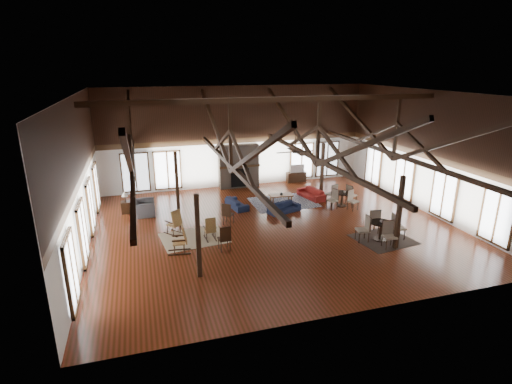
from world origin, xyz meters
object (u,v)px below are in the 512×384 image
object	(u,v)px
sofa_navy_front	(284,208)
coffee_table	(281,196)
sofa_orange	(311,193)
sofa_navy_left	(237,203)
tv_console	(296,177)
cafe_table_near	(381,228)
cafe_table_far	(342,197)
armchair	(144,208)

from	to	relation	value
sofa_navy_front	coffee_table	world-z (taller)	sofa_navy_front
sofa_orange	coffee_table	size ratio (longest dim) A/B	1.43
sofa_navy_front	sofa_navy_left	world-z (taller)	sofa_navy_front
sofa_orange	tv_console	xyz separation A→B (m)	(0.45, 3.36, 0.04)
sofa_navy_front	tv_console	bearing A→B (deg)	43.90
sofa_orange	cafe_table_near	bearing A→B (deg)	-8.36
sofa_navy_left	sofa_orange	bearing A→B (deg)	-96.65
sofa_orange	cafe_table_far	xyz separation A→B (m)	(1.00, -1.66, 0.25)
cafe_table_near	tv_console	xyz separation A→B (m)	(-0.05, 9.36, -0.25)
sofa_navy_left	coffee_table	distance (m)	2.47
coffee_table	cafe_table_far	bearing A→B (deg)	-21.39
sofa_navy_front	armchair	size ratio (longest dim) A/B	1.50
armchair	cafe_table_near	world-z (taller)	cafe_table_near
sofa_navy_front	coffee_table	distance (m)	1.42
sofa_orange	cafe_table_near	xyz separation A→B (m)	(0.49, -6.00, 0.29)
armchair	cafe_table_far	size ratio (longest dim) A/B	0.57
sofa_navy_front	sofa_navy_left	distance (m)	2.52
cafe_table_near	tv_console	bearing A→B (deg)	90.30
cafe_table_near	armchair	bearing A→B (deg)	148.10
coffee_table	tv_console	distance (m)	4.37
sofa_navy_front	tv_console	xyz separation A→B (m)	(2.70, 5.05, 0.06)
cafe_table_near	cafe_table_far	world-z (taller)	cafe_table_near
cafe_table_far	tv_console	size ratio (longest dim) A/B	1.64
sofa_navy_left	sofa_orange	distance (m)	4.40
sofa_navy_front	armchair	xyz separation A→B (m)	(-6.78, 1.62, 0.12)
armchair	cafe_table_near	size ratio (longest dim) A/B	0.52
armchair	sofa_navy_front	bearing A→B (deg)	-102.43
cafe_table_far	sofa_orange	bearing A→B (deg)	121.04
cafe_table_near	cafe_table_far	bearing A→B (deg)	83.35
sofa_navy_left	tv_console	distance (m)	6.08
coffee_table	cafe_table_near	size ratio (longest dim) A/B	0.59
sofa_navy_front	cafe_table_far	xyz separation A→B (m)	(3.25, 0.02, 0.27)
sofa_orange	cafe_table_far	world-z (taller)	cafe_table_far
armchair	cafe_table_near	xyz separation A→B (m)	(9.53, -5.93, 0.19)
sofa_navy_front	sofa_navy_left	xyz separation A→B (m)	(-2.13, 1.35, -0.00)
coffee_table	cafe_table_near	xyz separation A→B (m)	(2.41, -5.69, 0.14)
cafe_table_far	sofa_navy_front	bearing A→B (deg)	-179.59
sofa_orange	cafe_table_near	world-z (taller)	cafe_table_near
cafe_table_far	tv_console	world-z (taller)	cafe_table_far
sofa_orange	armchair	xyz separation A→B (m)	(-9.04, -0.07, 0.10)
cafe_table_near	tv_console	world-z (taller)	cafe_table_near
tv_console	sofa_navy_left	bearing A→B (deg)	-142.56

